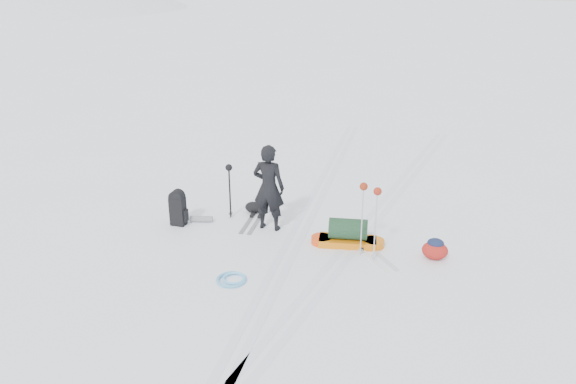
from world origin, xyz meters
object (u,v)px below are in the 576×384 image
pulk_sled (348,235)px  skier (269,188)px  ski_poles_black (229,174)px  expedition_rucksack (181,209)px

pulk_sled → skier: bearing=161.9°
pulk_sled → ski_poles_black: 2.89m
skier → pulk_sled: size_ratio=1.23×
skier → expedition_rucksack: (-1.85, -0.38, -0.55)m
skier → expedition_rucksack: size_ratio=2.28×
pulk_sled → expedition_rucksack: 3.59m
pulk_sled → ski_poles_black: bearing=159.1°
expedition_rucksack → ski_poles_black: bearing=37.3°
expedition_rucksack → ski_poles_black: 1.26m
skier → expedition_rucksack: skier is taller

